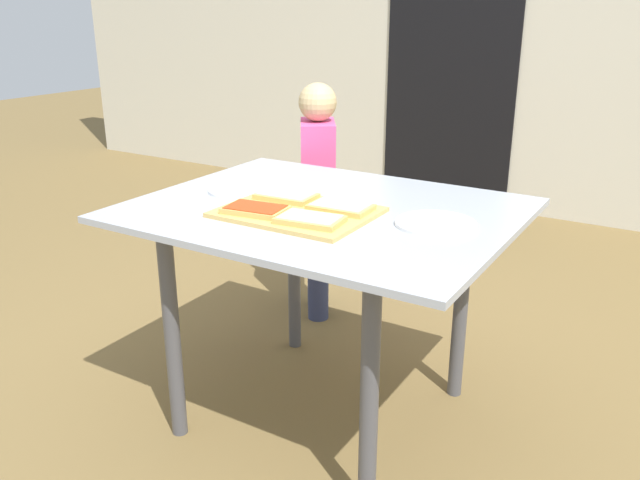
{
  "coord_description": "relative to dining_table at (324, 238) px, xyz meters",
  "views": [
    {
      "loc": [
        0.98,
        -1.64,
        1.31
      ],
      "look_at": [
        -0.01,
        0.0,
        0.62
      ],
      "focal_mm": 36.93,
      "sensor_mm": 36.0,
      "label": 1
    }
  ],
  "objects": [
    {
      "name": "dining_table",
      "position": [
        0.0,
        0.0,
        0.0
      ],
      "size": [
        1.13,
        0.91,
        0.73
      ],
      "color": "#A6ADBA",
      "rests_on": "ground"
    },
    {
      "name": "plate_white_right",
      "position": [
        0.36,
        0.01,
        0.11
      ],
      "size": [
        0.23,
        0.23,
        0.01
      ],
      "primitive_type": "cylinder",
      "color": "white",
      "rests_on": "dining_table"
    },
    {
      "name": "pizza_slice_far_right",
      "position": [
        0.08,
        -0.04,
        0.12
      ],
      "size": [
        0.18,
        0.12,
        0.02
      ],
      "color": "#E5AC59",
      "rests_on": "cutting_board"
    },
    {
      "name": "house_door",
      "position": [
        -0.6,
        2.62,
        0.37
      ],
      "size": [
        0.9,
        0.02,
        2.0
      ],
      "primitive_type": "cube",
      "color": "black",
      "rests_on": "ground"
    },
    {
      "name": "pizza_slice_near_left",
      "position": [
        -0.12,
        -0.19,
        0.12
      ],
      "size": [
        0.19,
        0.13,
        0.02
      ],
      "color": "#E5AC59",
      "rests_on": "cutting_board"
    },
    {
      "name": "child_left",
      "position": [
        -0.43,
        0.66,
        -0.06
      ],
      "size": [
        0.25,
        0.28,
        1.01
      ],
      "color": "#373E61",
      "rests_on": "ground"
    },
    {
      "name": "pizza_slice_near_right",
      "position": [
        0.06,
        -0.18,
        0.12
      ],
      "size": [
        0.19,
        0.13,
        0.02
      ],
      "color": "#E5AC59",
      "rests_on": "cutting_board"
    },
    {
      "name": "plate_white_left",
      "position": [
        -0.32,
        0.02,
        0.11
      ],
      "size": [
        0.23,
        0.23,
        0.01
      ],
      "primitive_type": "cylinder",
      "color": "white",
      "rests_on": "dining_table"
    },
    {
      "name": "ground_plane",
      "position": [
        0.0,
        0.0,
        -0.63
      ],
      "size": [
        16.0,
        16.0,
        0.0
      ],
      "primitive_type": "plane",
      "color": "brown"
    },
    {
      "name": "cutting_board",
      "position": [
        -0.03,
        -0.1,
        0.11
      ],
      "size": [
        0.43,
        0.34,
        0.01
      ],
      "primitive_type": "cube",
      "color": "tan",
      "rests_on": "dining_table"
    },
    {
      "name": "pizza_slice_far_left",
      "position": [
        -0.12,
        -0.02,
        0.12
      ],
      "size": [
        0.19,
        0.12,
        0.02
      ],
      "color": "#E5AC59",
      "rests_on": "cutting_board"
    }
  ]
}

